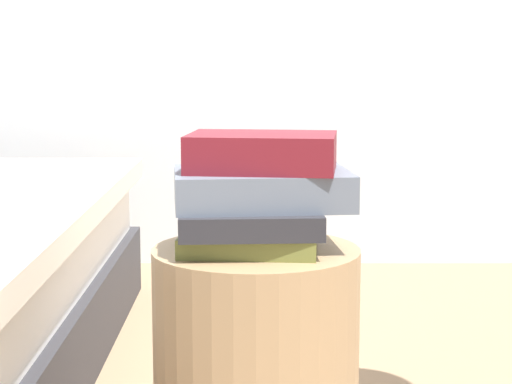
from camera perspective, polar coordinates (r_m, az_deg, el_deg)
name	(u,v)px	position (r m, az deg, el deg)	size (l,w,h in m)	color
book_olive	(250,239)	(1.51, -0.37, -3.01)	(0.22, 0.19, 0.03)	olive
book_charcoal	(249,219)	(1.49, -0.44, -1.74)	(0.23, 0.21, 0.04)	#28282D
book_slate	(262,188)	(1.50, 0.39, 0.23)	(0.29, 0.20, 0.06)	slate
book_maroon	(262,152)	(1.49, 0.39, 2.53)	(0.24, 0.16, 0.06)	maroon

